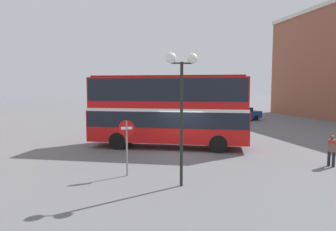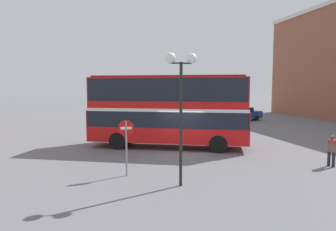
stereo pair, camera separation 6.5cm
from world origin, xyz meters
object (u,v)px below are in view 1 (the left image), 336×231
at_px(parked_car_kerb_far, 154,114).
at_px(street_lamp_twin_globe, 182,81).
at_px(double_decker_bus, 168,107).
at_px(no_entry_sign, 127,138).
at_px(parked_car_kerb_near, 241,114).
at_px(pedestrian_foreground, 332,147).

relative_size(parked_car_kerb_far, street_lamp_twin_globe, 0.88).
height_order(double_decker_bus, no_entry_sign, double_decker_bus).
distance_m(double_decker_bus, parked_car_kerb_near, 18.02).
xyz_separation_m(pedestrian_foreground, no_entry_sign, (-9.96, 0.67, 0.74)).
height_order(parked_car_kerb_near, no_entry_sign, no_entry_sign).
relative_size(pedestrian_foreground, street_lamp_twin_globe, 0.30).
distance_m(pedestrian_foreground, parked_car_kerb_far, 22.84).
bearing_deg(street_lamp_twin_globe, parked_car_kerb_near, 58.16).
xyz_separation_m(street_lamp_twin_globe, no_entry_sign, (-1.98, 1.83, -2.45)).
bearing_deg(parked_car_kerb_far, street_lamp_twin_globe, 72.34).
bearing_deg(double_decker_bus, no_entry_sign, -96.73).
distance_m(street_lamp_twin_globe, no_entry_sign, 3.64).
xyz_separation_m(pedestrian_foreground, parked_car_kerb_far, (-4.95, 22.30, -0.16)).
relative_size(double_decker_bus, no_entry_sign, 4.16).
bearing_deg(pedestrian_foreground, no_entry_sign, -21.26).
xyz_separation_m(double_decker_bus, no_entry_sign, (-3.15, -5.71, -0.97)).
bearing_deg(no_entry_sign, pedestrian_foreground, -3.85).
xyz_separation_m(double_decker_bus, parked_car_kerb_near, (11.86, 13.44, -1.87)).
relative_size(pedestrian_foreground, parked_car_kerb_near, 0.32).
distance_m(pedestrian_foreground, no_entry_sign, 10.01).
xyz_separation_m(parked_car_kerb_near, parked_car_kerb_far, (-10.00, 2.48, 0.01)).
bearing_deg(parked_car_kerb_near, parked_car_kerb_far, 153.52).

